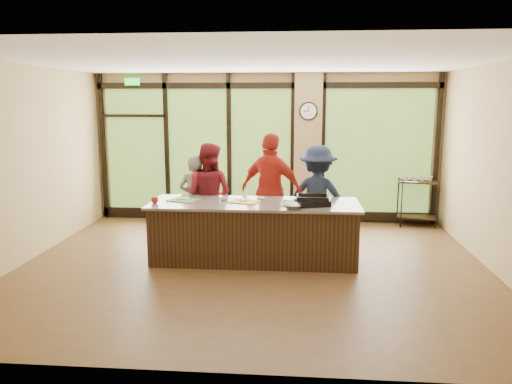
% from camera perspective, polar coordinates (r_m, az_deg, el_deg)
% --- Properties ---
extents(floor, '(7.00, 7.00, 0.00)m').
position_cam_1_polar(floor, '(7.59, -0.39, -8.48)').
color(floor, '#51361C').
rests_on(floor, ground).
extents(ceiling, '(7.00, 7.00, 0.00)m').
position_cam_1_polar(ceiling, '(7.20, -0.42, 14.74)').
color(ceiling, white).
rests_on(ceiling, back_wall).
extents(back_wall, '(7.00, 0.00, 7.00)m').
position_cam_1_polar(back_wall, '(10.21, 1.13, 5.04)').
color(back_wall, tan).
rests_on(back_wall, floor).
extents(left_wall, '(0.00, 6.00, 6.00)m').
position_cam_1_polar(left_wall, '(8.32, -25.20, 2.82)').
color(left_wall, tan).
rests_on(left_wall, floor).
extents(right_wall, '(0.00, 6.00, 6.00)m').
position_cam_1_polar(right_wall, '(7.75, 26.33, 2.24)').
color(right_wall, tan).
rests_on(right_wall, floor).
extents(window_wall, '(6.90, 0.12, 3.00)m').
position_cam_1_polar(window_wall, '(10.17, 2.03, 4.42)').
color(window_wall, tan).
rests_on(window_wall, floor).
extents(island_base, '(3.10, 1.00, 0.88)m').
position_cam_1_polar(island_base, '(7.74, -0.19, -4.68)').
color(island_base, '#301D10').
rests_on(island_base, floor).
extents(countertop, '(3.20, 1.10, 0.04)m').
position_cam_1_polar(countertop, '(7.64, -0.20, -1.35)').
color(countertop, slate).
rests_on(countertop, island_base).
extents(wall_clock, '(0.36, 0.04, 0.36)m').
position_cam_1_polar(wall_clock, '(10.02, 6.01, 9.18)').
color(wall_clock, black).
rests_on(wall_clock, window_wall).
extents(cook_left, '(0.59, 0.41, 1.57)m').
position_cam_1_polar(cook_left, '(8.52, -6.90, -0.99)').
color(cook_left, slate).
rests_on(cook_left, floor).
extents(cook_midleft, '(1.02, 0.90, 1.77)m').
position_cam_1_polar(cook_midleft, '(8.47, -5.44, -0.34)').
color(cook_midleft, maroon).
rests_on(cook_midleft, floor).
extents(cook_midright, '(1.22, 0.90, 1.93)m').
position_cam_1_polar(cook_midright, '(8.38, 1.77, 0.15)').
color(cook_midright, '#A72419').
rests_on(cook_midright, floor).
extents(cook_right, '(1.21, 0.82, 1.73)m').
position_cam_1_polar(cook_right, '(8.38, 7.02, -0.60)').
color(cook_right, '#182036').
rests_on(cook_right, floor).
extents(roasting_pan, '(0.55, 0.48, 0.08)m').
position_cam_1_polar(roasting_pan, '(7.46, 6.46, -1.22)').
color(roasting_pan, black).
rests_on(roasting_pan, countertop).
extents(mixing_bowl, '(0.37, 0.37, 0.07)m').
position_cam_1_polar(mixing_bowl, '(7.22, 4.28, -1.63)').
color(mixing_bowl, silver).
rests_on(mixing_bowl, countertop).
extents(cutting_board_left, '(0.52, 0.45, 0.01)m').
position_cam_1_polar(cutting_board_left, '(7.87, -8.31, -0.91)').
color(cutting_board_left, '#4D9B38').
rests_on(cutting_board_left, countertop).
extents(cutting_board_center, '(0.51, 0.44, 0.01)m').
position_cam_1_polar(cutting_board_center, '(7.67, -1.34, -1.10)').
color(cutting_board_center, gold).
rests_on(cutting_board_center, countertop).
extents(cutting_board_right, '(0.50, 0.43, 0.01)m').
position_cam_1_polar(cutting_board_right, '(7.62, 4.82, -1.21)').
color(cutting_board_right, gold).
rests_on(cutting_board_right, countertop).
extents(prep_bowl_near, '(0.18, 0.18, 0.04)m').
position_cam_1_polar(prep_bowl_near, '(7.82, -3.71, -0.78)').
color(prep_bowl_near, silver).
rests_on(prep_bowl_near, countertop).
extents(prep_bowl_mid, '(0.16, 0.16, 0.05)m').
position_cam_1_polar(prep_bowl_mid, '(7.54, 3.45, -1.18)').
color(prep_bowl_mid, silver).
rests_on(prep_bowl_mid, countertop).
extents(prep_bowl_far, '(0.17, 0.17, 0.03)m').
position_cam_1_polar(prep_bowl_far, '(7.85, 0.50, -0.75)').
color(prep_bowl_far, silver).
rests_on(prep_bowl_far, countertop).
extents(red_ramekin, '(0.13, 0.13, 0.09)m').
position_cam_1_polar(red_ramekin, '(7.71, -11.50, -0.96)').
color(red_ramekin, '#B21611').
rests_on(red_ramekin, countertop).
extents(flower_stand, '(0.47, 0.47, 0.86)m').
position_cam_1_polar(flower_stand, '(10.00, -5.57, -1.32)').
color(flower_stand, '#301D10').
rests_on(flower_stand, floor).
extents(flower_vase, '(0.28, 0.28, 0.25)m').
position_cam_1_polar(flower_vase, '(9.90, -5.63, 1.83)').
color(flower_vase, olive).
rests_on(flower_vase, flower_stand).
extents(bar_cart, '(0.80, 0.57, 1.00)m').
position_cam_1_polar(bar_cart, '(10.35, 17.94, -0.44)').
color(bar_cart, '#301D10').
rests_on(bar_cart, floor).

